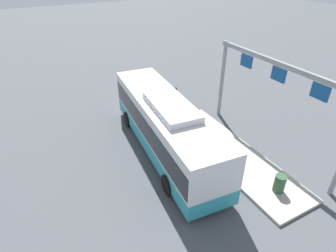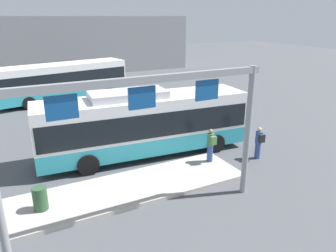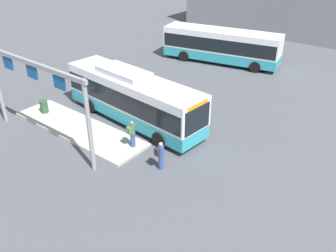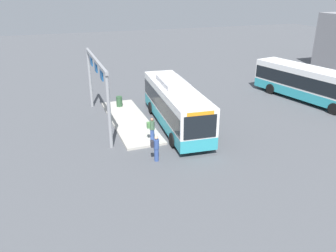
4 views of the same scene
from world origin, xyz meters
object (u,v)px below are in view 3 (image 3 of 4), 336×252
trash_bin (44,106)px  bus_main (133,96)px  person_boarding (160,155)px  bus_background_left (221,44)px  person_waiting_near (132,133)px

trash_bin → bus_main: bearing=29.8°
bus_main → person_boarding: bearing=-28.2°
bus_main → trash_bin: bus_main is taller
person_boarding → trash_bin: size_ratio=1.86×
bus_main → trash_bin: size_ratio=12.07×
bus_main → bus_background_left: bus_main is taller
bus_main → bus_background_left: (-1.61, 13.83, -0.03)m
bus_main → person_boarding: bus_main is taller
person_waiting_near → bus_main: bearing=45.1°
bus_background_left → person_waiting_near: (3.93, -16.45, -0.73)m
bus_main → bus_background_left: size_ratio=0.97×
person_waiting_near → trash_bin: bearing=97.5°
person_boarding → person_waiting_near: person_waiting_near is taller
bus_background_left → trash_bin: 17.48m
person_boarding → bus_background_left: bearing=30.5°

